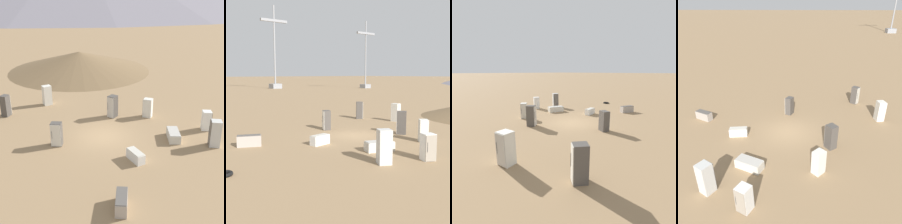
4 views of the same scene
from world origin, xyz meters
TOP-DOWN VIEW (x-y plane):
  - ground_plane at (0.00, 0.00)m, footprint 1000.00×1000.00m
  - dirt_mound at (19.68, -3.46)m, footprint 18.43×18.43m
  - discarded_fridge_0 at (-0.14, 3.50)m, footprint 0.86×0.92m
  - discarded_fridge_1 at (-8.00, 1.82)m, footprint 1.68×1.19m
  - discarded_fridge_2 at (3.30, -1.96)m, footprint 0.96×0.98m
  - discarded_fridge_3 at (-4.01, -0.78)m, footprint 1.48×0.78m
  - discarded_fridge_4 at (-2.19, -4.64)m, footprint 1.98×1.42m
  - discarded_fridge_5 at (6.73, 6.52)m, footprint 0.92×0.89m
  - discarded_fridge_6 at (8.24, 2.74)m, footprint 0.83×0.86m
  - discarded_fridge_7 at (-4.10, -6.74)m, footprint 0.96×0.98m
  - discarded_fridge_8 at (-1.66, -7.85)m, footprint 0.90×0.91m
  - discarded_fridge_9 at (2.27, -4.77)m, footprint 0.95×0.96m

SIDE VIEW (x-z plane):
  - ground_plane at x=0.00m, z-range 0.00..0.00m
  - discarded_fridge_4 at x=-2.19m, z-range 0.00..0.64m
  - discarded_fridge_3 at x=-4.01m, z-range 0.00..0.68m
  - discarded_fridge_1 at x=-8.00m, z-range 0.00..0.78m
  - discarded_fridge_8 at x=-1.66m, z-range 0.00..1.53m
  - discarded_fridge_9 at x=2.27m, z-range 0.00..1.61m
  - discarded_fridge_0 at x=-0.14m, z-range 0.00..1.69m
  - discarded_fridge_6 at x=8.24m, z-range 0.00..1.84m
  - discarded_fridge_5 at x=6.73m, z-range 0.00..1.85m
  - discarded_fridge_2 at x=3.30m, z-range 0.00..1.88m
  - discarded_fridge_7 at x=-4.10m, z-range 0.00..1.90m
  - dirt_mound at x=19.68m, z-range 0.00..2.48m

